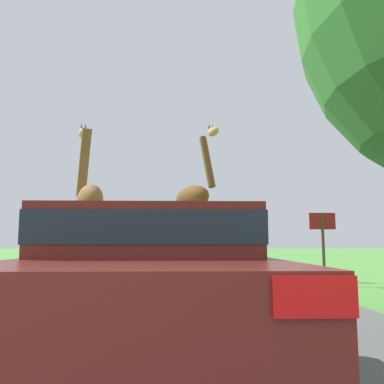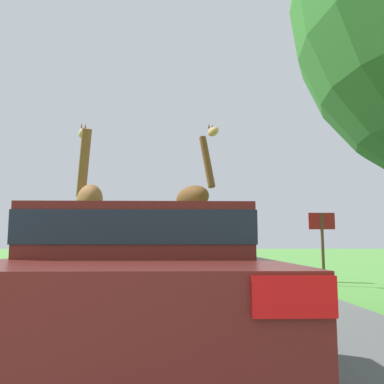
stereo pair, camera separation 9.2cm
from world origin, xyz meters
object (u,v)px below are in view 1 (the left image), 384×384
at_px(car_queue_right, 129,248).
at_px(car_far_ahead, 208,250).
at_px(sign_post, 323,235).
at_px(car_queue_left, 94,253).
at_px(giraffe_companion, 88,201).
at_px(car_lead_maroon, 153,281).
at_px(giraffe_near_road, 193,204).

xyz_separation_m(car_queue_right, car_far_ahead, (4.98, -1.91, -0.15)).
height_order(car_queue_right, car_far_ahead, car_queue_right).
bearing_deg(sign_post, car_queue_right, 113.76).
height_order(car_queue_left, car_far_ahead, car_queue_left).
distance_m(giraffe_companion, sign_post, 6.99).
xyz_separation_m(giraffe_companion, car_far_ahead, (4.58, 12.17, -1.74)).
bearing_deg(car_queue_left, car_lead_maroon, -76.36).
height_order(giraffe_companion, car_lead_maroon, giraffe_companion).
xyz_separation_m(giraffe_near_road, car_queue_left, (-4.10, 3.16, -1.79)).
distance_m(car_lead_maroon, car_queue_left, 14.19).
bearing_deg(car_far_ahead, car_queue_left, -126.42).
distance_m(car_queue_right, car_far_ahead, 5.34).
xyz_separation_m(car_lead_maroon, car_queue_left, (-3.34, 13.79, -0.07)).
height_order(giraffe_companion, car_queue_right, giraffe_companion).
xyz_separation_m(car_queue_left, sign_post, (7.42, -6.83, 0.63)).
bearing_deg(sign_post, giraffe_near_road, 132.05).
height_order(car_lead_maroon, car_queue_left, car_lead_maroon).
distance_m(car_lead_maroon, car_queue_right, 23.15).
distance_m(giraffe_companion, car_queue_left, 5.26).
xyz_separation_m(giraffe_companion, sign_post, (6.64, -1.92, -1.08)).
height_order(giraffe_near_road, car_queue_right, giraffe_near_road).
relative_size(car_lead_maroon, car_far_ahead, 0.95).
xyz_separation_m(giraffe_companion, car_lead_maroon, (2.57, -8.87, -1.64)).
bearing_deg(car_queue_left, car_queue_right, 87.66).
distance_m(car_lead_maroon, sign_post, 8.08).
relative_size(giraffe_companion, car_lead_maroon, 1.21).
relative_size(giraffe_near_road, car_far_ahead, 1.12).
height_order(giraffe_companion, car_queue_left, giraffe_companion).
distance_m(giraffe_near_road, sign_post, 5.08).
xyz_separation_m(car_queue_right, sign_post, (7.04, -16.00, 0.52)).
xyz_separation_m(giraffe_companion, car_queue_left, (-0.78, 4.91, -1.71)).
relative_size(car_queue_left, sign_post, 2.46).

